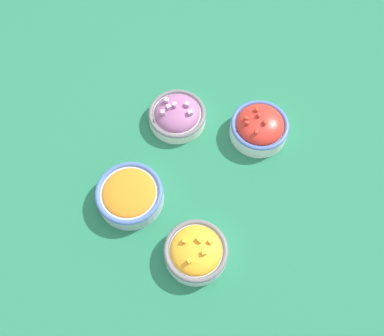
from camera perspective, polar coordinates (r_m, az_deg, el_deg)
name	(u,v)px	position (r m, az deg, el deg)	size (l,w,h in m)	color
ground_plane	(192,173)	(1.06, 0.00, -0.70)	(3.00, 3.00, 0.00)	#23704C
bowl_cherry_tomatoes	(259,127)	(1.10, 8.98, 5.45)	(0.15, 0.15, 0.08)	white
bowl_carrots	(130,195)	(1.02, -8.31, -3.53)	(0.16, 0.16, 0.06)	#B2C1CC
bowl_red_onion	(177,115)	(1.12, -1.99, 7.11)	(0.15, 0.15, 0.07)	silver
bowl_squash	(196,251)	(0.96, 0.53, -11.06)	(0.14, 0.14, 0.07)	silver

